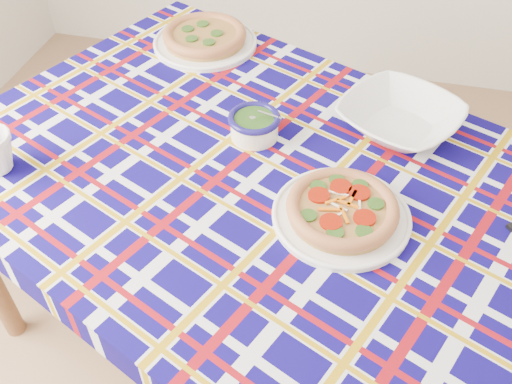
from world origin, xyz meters
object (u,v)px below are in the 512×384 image
(main_focaccia_plate, at_px, (342,209))
(serving_bowl, at_px, (400,118))
(dining_table, at_px, (283,209))
(pesto_bowl, at_px, (254,124))

(main_focaccia_plate, relative_size, serving_bowl, 1.07)
(dining_table, distance_m, serving_bowl, 0.39)
(dining_table, xyz_separation_m, pesto_bowl, (-0.11, 0.16, 0.12))
(main_focaccia_plate, xyz_separation_m, pesto_bowl, (-0.25, 0.24, 0.01))
(main_focaccia_plate, distance_m, serving_bowl, 0.37)
(dining_table, height_order, pesto_bowl, pesto_bowl)
(serving_bowl, bearing_deg, dining_table, -131.46)
(dining_table, relative_size, pesto_bowl, 14.58)
(pesto_bowl, xyz_separation_m, serving_bowl, (0.36, 0.11, -0.00))
(dining_table, height_order, main_focaccia_plate, main_focaccia_plate)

